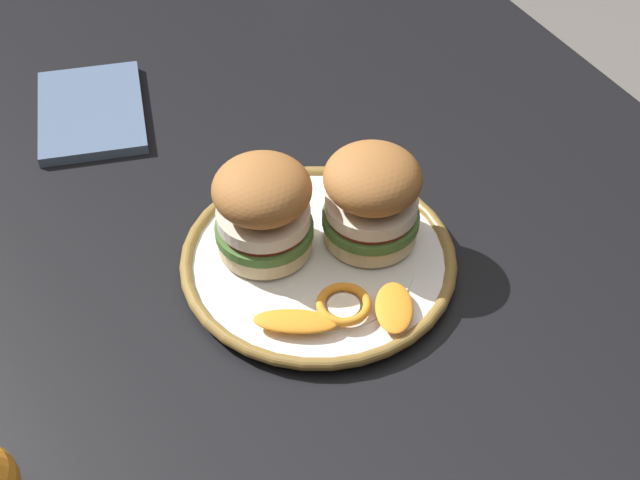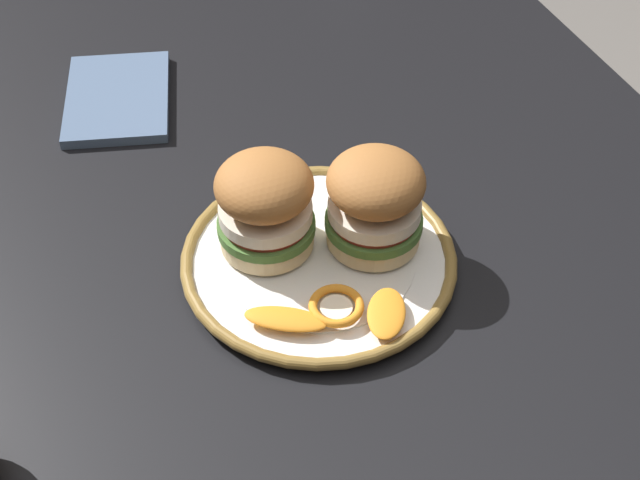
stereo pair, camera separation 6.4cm
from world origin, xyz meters
The scene contains 8 objects.
dining_table centered at (0.00, 0.00, 0.63)m, with size 1.48×1.00×0.70m.
dinner_plate centered at (0.00, -0.04, 0.71)m, with size 0.27×0.27×0.02m.
sandwich_half_left centered at (0.03, 0.00, 0.77)m, with size 0.12×0.12×0.10m.
sandwich_half_right centered at (0.00, -0.10, 0.77)m, with size 0.12×0.12×0.10m.
orange_peel_curled centered at (-0.07, -0.03, 0.73)m, with size 0.07×0.07×0.01m.
orange_peel_strip_long centered at (-0.07, 0.02, 0.73)m, with size 0.06×0.08×0.01m.
orange_peel_strip_short centered at (-0.09, -0.07, 0.73)m, with size 0.07×0.06×0.01m.
folded_napkin centered at (0.33, 0.08, 0.71)m, with size 0.17×0.12×0.01m, color slate.
Camera 1 is at (-0.55, 0.25, 1.36)m, focal length 52.02 mm.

